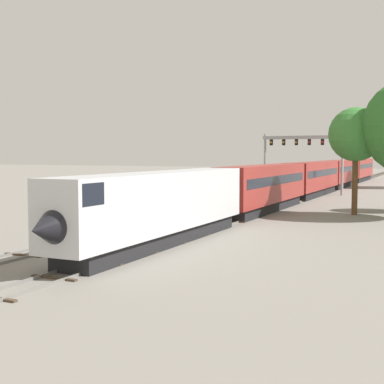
# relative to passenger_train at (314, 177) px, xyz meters

# --- Properties ---
(ground_plane) EXTENTS (400.00, 400.00, 0.00)m
(ground_plane) POSITION_rel_passenger_train_xyz_m (-2.00, -51.42, -2.61)
(ground_plane) COLOR gray
(track_main) EXTENTS (2.60, 200.00, 0.16)m
(track_main) POSITION_rel_passenger_train_xyz_m (0.00, 8.58, -2.54)
(track_main) COLOR slate
(track_main) RESTS_ON ground
(track_near) EXTENTS (2.60, 160.00, 0.16)m
(track_near) POSITION_rel_passenger_train_xyz_m (-5.50, -11.42, -2.54)
(track_near) COLOR slate
(track_near) RESTS_ON ground
(passenger_train) EXTENTS (3.04, 115.22, 4.80)m
(passenger_train) POSITION_rel_passenger_train_xyz_m (0.00, 0.00, 0.00)
(passenger_train) COLOR silver
(passenger_train) RESTS_ON ground
(signal_gantry) EXTENTS (12.10, 0.49, 8.96)m
(signal_gantry) POSITION_rel_passenger_train_xyz_m (-2.25, 2.25, 3.96)
(signal_gantry) COLOR #999BA0
(signal_gantry) RESTS_ON ground
(trackside_tree_left) EXTENTS (5.27, 5.27, 10.50)m
(trackside_tree_left) POSITION_rel_passenger_train_xyz_m (8.93, -22.88, 5.19)
(trackside_tree_left) COLOR brown
(trackside_tree_left) RESTS_ON ground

